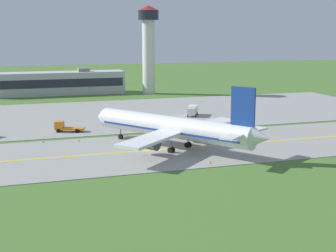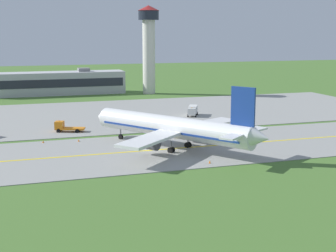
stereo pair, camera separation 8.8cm
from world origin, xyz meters
The scene contains 12 objects.
ground_plane centered at (0.00, 0.00, 0.00)m, with size 500.00×500.00×0.00m, color #47702D.
taxiway_strip centered at (0.00, 0.00, 0.05)m, with size 240.00×28.00×0.10m, color gray.
apron_pad centered at (10.00, 42.00, 0.05)m, with size 140.00×52.00×0.10m, color gray.
taxiway_centreline centered at (0.00, 0.00, 0.11)m, with size 220.00×0.60×0.01m, color yellow.
airplane_lead centered at (4.20, -0.05, 4.13)m, with size 28.96×34.61×12.70m.
service_truck_catering centered at (20.62, 33.42, 1.53)m, with size 4.47×6.29×2.60m.
service_truck_pushback centered at (-13.44, 22.24, 1.18)m, with size 6.72×4.06×2.59m.
terminal_building centered at (-8.94, 90.27, 3.98)m, with size 46.83×9.90×9.12m.
control_tower centered at (22.43, 82.63, 18.33)m, with size 7.60×7.60×30.82m.
traffic_cone_near_edge centered at (-18.77, 12.45, 0.30)m, with size 0.44×0.44×0.60m, color orange.
traffic_cone_mid_edge centered at (-11.91, 11.49, 0.30)m, with size 0.44×0.44×0.60m, color orange.
traffic_cone_far_edge centered at (6.73, -11.75, 0.30)m, with size 0.44×0.44×0.60m, color orange.
Camera 1 is at (-23.66, -83.84, 21.48)m, focal length 51.79 mm.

